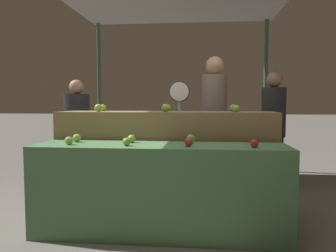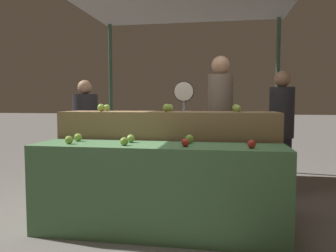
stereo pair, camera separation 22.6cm
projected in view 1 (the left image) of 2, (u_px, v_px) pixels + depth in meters
The scene contains 20 objects.
ground_plane at pixel (160, 234), 3.07m from camera, with size 60.00×60.00×0.00m, color slate.
display_counter_front at pixel (160, 190), 3.04m from camera, with size 2.33×0.55×0.84m, color #4C7A4C.
display_counter_back at pixel (166, 163), 3.62m from camera, with size 2.33×0.55×1.13m, color olive.
apple_front_0 at pixel (69, 141), 2.99m from camera, with size 0.08×0.08×0.08m, color #84AD3D.
apple_front_1 at pixel (127, 142), 2.92m from camera, with size 0.07×0.07×0.07m, color #7AA338.
apple_front_2 at pixel (189, 142), 2.87m from camera, with size 0.07×0.07×0.07m, color #B72D23.
apple_front_3 at pixel (254, 143), 2.81m from camera, with size 0.07×0.07×0.07m, color #B72D23.
apple_front_4 at pixel (77, 138), 3.20m from camera, with size 0.08×0.08×0.08m, color #84AD3D.
apple_front_5 at pixel (131, 139), 3.14m from camera, with size 0.08×0.08×0.08m, color #8EB247.
apple_front_6 at pixel (191, 139), 3.09m from camera, with size 0.08×0.08×0.08m, color #7AA338.
apple_back_0 at pixel (98, 108), 3.55m from camera, with size 0.08×0.08×0.08m, color #7AA338.
apple_back_1 at pixel (166, 108), 3.47m from camera, with size 0.09×0.09×0.09m, color #84AD3D.
apple_back_2 at pixel (236, 108), 3.39m from camera, with size 0.08×0.08×0.08m, color #8EB247.
apple_back_3 at pixel (103, 108), 3.76m from camera, with size 0.08×0.08×0.08m, color #84AD3D.
apple_back_4 at pixel (168, 108), 3.67m from camera, with size 0.08×0.08×0.08m, color #8EB247.
apple_back_5 at pixel (233, 108), 3.61m from camera, with size 0.08×0.08×0.08m, color #7AA338.
produce_scale at pixel (179, 115), 4.10m from camera, with size 0.25×0.20×1.49m.
person_vendor_at_scale at pixel (214, 114), 4.31m from camera, with size 0.34×0.34×1.83m.
person_customer_left at pixel (273, 123), 4.41m from camera, with size 0.35×0.35×1.64m.
person_customer_right at pixel (77, 126), 4.66m from camera, with size 0.37×0.37×1.55m.
Camera 1 is at (0.37, -2.96, 1.24)m, focal length 35.00 mm.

